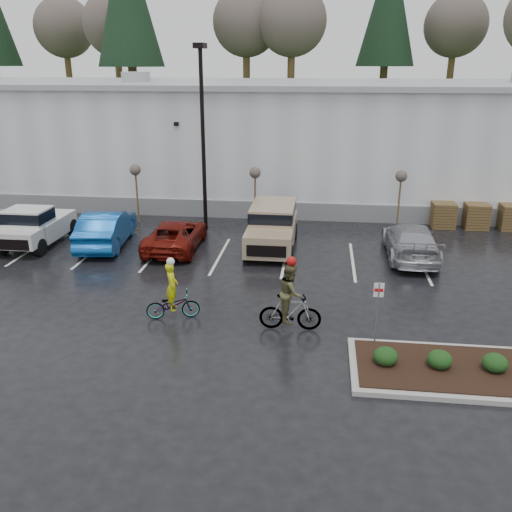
# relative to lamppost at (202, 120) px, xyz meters

# --- Properties ---
(ground) EXTENTS (120.00, 120.00, 0.00)m
(ground) POSITION_rel_lamppost_xyz_m (4.00, -12.00, -5.69)
(ground) COLOR black
(ground) RESTS_ON ground
(warehouse) EXTENTS (60.50, 15.50, 7.20)m
(warehouse) POSITION_rel_lamppost_xyz_m (4.00, 9.99, -2.04)
(warehouse) COLOR silver
(warehouse) RESTS_ON ground
(wooded_ridge) EXTENTS (80.00, 25.00, 6.00)m
(wooded_ridge) POSITION_rel_lamppost_xyz_m (4.00, 33.00, -2.69)
(wooded_ridge) COLOR #2B431C
(wooded_ridge) RESTS_ON ground
(lamppost) EXTENTS (0.50, 1.00, 9.22)m
(lamppost) POSITION_rel_lamppost_xyz_m (0.00, 0.00, 0.00)
(lamppost) COLOR black
(lamppost) RESTS_ON ground
(sapling_west) EXTENTS (0.60, 0.60, 3.20)m
(sapling_west) POSITION_rel_lamppost_xyz_m (-4.00, 1.00, -2.96)
(sapling_west) COLOR #4F3B1F
(sapling_west) RESTS_ON ground
(sapling_mid) EXTENTS (0.60, 0.60, 3.20)m
(sapling_mid) POSITION_rel_lamppost_xyz_m (2.50, 1.00, -2.96)
(sapling_mid) COLOR #4F3B1F
(sapling_mid) RESTS_ON ground
(sapling_east) EXTENTS (0.60, 0.60, 3.20)m
(sapling_east) POSITION_rel_lamppost_xyz_m (10.00, 1.00, -2.96)
(sapling_east) COLOR #4F3B1F
(sapling_east) RESTS_ON ground
(pallet_stack_a) EXTENTS (1.20, 1.20, 1.35)m
(pallet_stack_a) POSITION_rel_lamppost_xyz_m (12.50, 2.00, -5.01)
(pallet_stack_a) COLOR #4F3B1F
(pallet_stack_a) RESTS_ON ground
(pallet_stack_b) EXTENTS (1.20, 1.20, 1.35)m
(pallet_stack_b) POSITION_rel_lamppost_xyz_m (14.20, 2.00, -5.01)
(pallet_stack_b) COLOR #4F3B1F
(pallet_stack_b) RESTS_ON ground
(pallet_stack_c) EXTENTS (1.20, 1.20, 1.35)m
(pallet_stack_c) POSITION_rel_lamppost_xyz_m (16.00, 2.00, -5.01)
(pallet_stack_c) COLOR #4F3B1F
(pallet_stack_c) RESTS_ON ground
(curb_island) EXTENTS (8.00, 3.00, 0.15)m
(curb_island) POSITION_rel_lamppost_xyz_m (11.00, -13.00, -5.61)
(curb_island) COLOR gray
(curb_island) RESTS_ON ground
(mulch_bed) EXTENTS (7.60, 2.60, 0.04)m
(mulch_bed) POSITION_rel_lamppost_xyz_m (11.00, -13.00, -5.52)
(mulch_bed) COLOR black
(mulch_bed) RESTS_ON curb_island
(shrub_a) EXTENTS (0.70, 0.70, 0.52)m
(shrub_a) POSITION_rel_lamppost_xyz_m (8.00, -13.00, -5.27)
(shrub_a) COLOR black
(shrub_a) RESTS_ON curb_island
(shrub_b) EXTENTS (0.70, 0.70, 0.52)m
(shrub_b) POSITION_rel_lamppost_xyz_m (9.50, -13.00, -5.27)
(shrub_b) COLOR black
(shrub_b) RESTS_ON curb_island
(shrub_c) EXTENTS (0.70, 0.70, 0.52)m
(shrub_c) POSITION_rel_lamppost_xyz_m (11.00, -13.00, -5.27)
(shrub_c) COLOR black
(shrub_c) RESTS_ON curb_island
(fire_lane_sign) EXTENTS (0.30, 0.05, 2.20)m
(fire_lane_sign) POSITION_rel_lamppost_xyz_m (7.80, -11.80, -4.28)
(fire_lane_sign) COLOR gray
(fire_lane_sign) RESTS_ON ground
(pickup_white) EXTENTS (2.10, 5.20, 1.96)m
(pickup_white) POSITION_rel_lamppost_xyz_m (-7.56, -3.17, -4.71)
(pickup_white) COLOR silver
(pickup_white) RESTS_ON ground
(car_blue) EXTENTS (2.45, 5.41, 1.72)m
(car_blue) POSITION_rel_lamppost_xyz_m (-4.18, -3.12, -4.82)
(car_blue) COLOR #0D4894
(car_blue) RESTS_ON ground
(car_red) EXTENTS (2.37, 4.99, 1.38)m
(car_red) POSITION_rel_lamppost_xyz_m (-0.75, -3.27, -5.00)
(car_red) COLOR #661009
(car_red) RESTS_ON ground
(suv_tan) EXTENTS (2.20, 5.10, 2.06)m
(suv_tan) POSITION_rel_lamppost_xyz_m (3.76, -2.75, -4.66)
(suv_tan) COLOR tan
(suv_tan) RESTS_ON ground
(car_far_silver) EXTENTS (2.19, 5.34, 1.55)m
(car_far_silver) POSITION_rel_lamppost_xyz_m (10.08, -3.15, -4.91)
(car_far_silver) COLOR #A4A5AB
(car_far_silver) RESTS_ON ground
(cyclist_hivis) EXTENTS (1.93, 1.09, 2.21)m
(cyclist_hivis) POSITION_rel_lamppost_xyz_m (1.08, -10.50, -5.00)
(cyclist_hivis) COLOR #3F3F44
(cyclist_hivis) RESTS_ON ground
(cyclist_olive) EXTENTS (1.98, 0.96, 2.56)m
(cyclist_olive) POSITION_rel_lamppost_xyz_m (5.13, -10.86, -4.77)
(cyclist_olive) COLOR #3F3F44
(cyclist_olive) RESTS_ON ground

